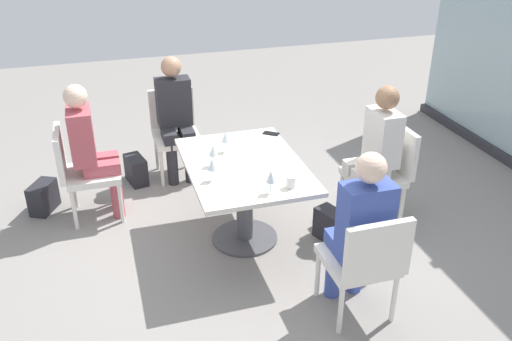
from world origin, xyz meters
The scene contains 19 objects.
ground_plane centered at (0.00, 0.00, 0.00)m, with size 12.00×12.00×0.00m, color gray.
dining_table_main centered at (0.00, 0.00, 0.55)m, with size 1.28×0.92×0.73m.
chair_near_window centered at (0.00, 1.29, 0.50)m, with size 0.46×0.51×0.87m.
chair_front_left centered at (-0.78, -1.29, 0.50)m, with size 0.46×0.50×0.87m.
chair_side_end centered at (-1.45, -0.34, 0.50)m, with size 0.50×0.46×0.87m.
chair_far_right centered at (1.16, 0.51, 0.50)m, with size 0.50×0.46×0.87m.
person_near_window centered at (0.00, 1.18, 0.70)m, with size 0.34×0.39×1.26m.
person_front_left centered at (-0.78, -1.18, 0.70)m, with size 0.34×0.39×1.26m.
person_side_end centered at (-1.34, -0.34, 0.70)m, with size 0.39×0.34×1.26m.
person_far_right centered at (1.06, 0.51, 0.70)m, with size 0.39×0.34×1.26m.
wine_glass_0 centered at (-0.26, -0.09, 0.86)m, with size 0.07×0.07×0.18m.
wine_glass_1 centered at (0.52, 0.05, 0.86)m, with size 0.07×0.07×0.18m.
wine_glass_2 centered at (0.21, -0.30, 0.86)m, with size 0.07×0.07×0.18m.
wine_glass_3 centered at (-0.03, -0.24, 0.86)m, with size 0.07×0.07×0.18m.
coffee_cup centered at (0.48, 0.22, 0.78)m, with size 0.08×0.08×0.09m, color white.
cell_phone_on_table centered at (-0.50, 0.39, 0.73)m, with size 0.07×0.14×0.01m, color black.
handbag_0 centered at (0.23, 0.71, 0.14)m, with size 0.30×0.16×0.28m, color #232328.
handbag_1 centered at (-1.00, -1.67, 0.14)m, with size 0.30×0.16×0.28m, color #232328.
handbag_2 centered at (-1.31, -0.79, 0.14)m, with size 0.30×0.16×0.28m, color #232328.
Camera 1 is at (3.79, -1.05, 2.70)m, focal length 38.37 mm.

